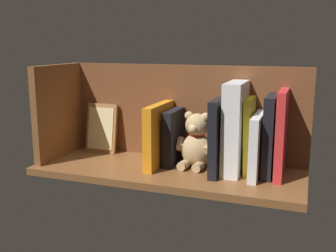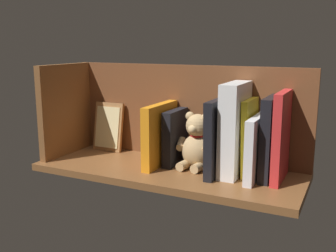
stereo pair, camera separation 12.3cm
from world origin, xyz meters
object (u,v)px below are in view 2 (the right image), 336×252
(dictionary_thick_white, at_px, (235,129))
(picture_frame_leaning, at_px, (108,127))
(book_0, at_px, (281,137))
(teddy_bear, at_px, (197,144))

(dictionary_thick_white, height_order, picture_frame_leaning, dictionary_thick_white)
(book_0, distance_m, picture_frame_leaning, 0.63)
(dictionary_thick_white, bearing_deg, teddy_bear, -3.21)
(teddy_bear, bearing_deg, dictionary_thick_white, -176.51)
(dictionary_thick_white, relative_size, picture_frame_leaning, 1.56)
(book_0, xyz_separation_m, dictionary_thick_white, (0.14, 0.00, 0.01))
(picture_frame_leaning, bearing_deg, book_0, 174.86)
(teddy_bear, distance_m, picture_frame_leaning, 0.38)
(teddy_bear, xyz_separation_m, picture_frame_leaning, (0.37, -0.05, 0.01))
(book_0, bearing_deg, dictionary_thick_white, 2.06)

